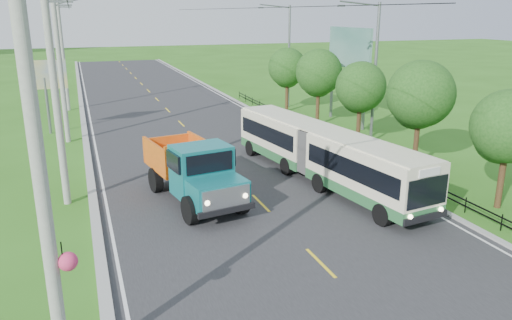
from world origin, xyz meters
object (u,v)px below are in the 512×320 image
pole_far (63,52)px  tree_second (507,130)px  pole_near (56,92)px  pole_mid (61,65)px  streetlight_far (287,53)px  planter_mid (342,141)px  billboard_left (44,79)px  tree_fifth (319,75)px  streetlight_mid (373,69)px  pole_nearest (44,181)px  tree_fourth (360,89)px  tree_back (287,69)px  dump_truck (194,167)px  planter_far (292,118)px  tree_third (419,98)px  billboard_right (349,54)px  planter_near (419,177)px  bus (322,151)px

pole_far → tree_second: pole_far is taller
pole_near → pole_mid: size_ratio=1.00×
streetlight_far → planter_mid: bearing=-98.3°
planter_mid → billboard_left: (-18.10, 10.00, 3.58)m
tree_fifth → streetlight_mid: streetlight_mid is taller
pole_near → planter_mid: pole_near is taller
pole_nearest → pole_far: (-0.02, 36.00, 0.16)m
tree_fourth → streetlight_far: 13.94m
pole_far → planter_mid: pole_far is taller
pole_mid → pole_far: size_ratio=1.00×
tree_back → pole_nearest: bearing=-121.8°
streetlight_mid → dump_truck: bearing=-153.7°
pole_nearest → tree_fourth: pole_nearest is taller
tree_back → planter_far: size_ratio=8.21×
tree_third → tree_second: bearing=-90.0°
billboard_left → billboard_right: bearing=-10.4°
tree_fourth → dump_truck: size_ratio=0.76×
pole_near → pole_far: 24.00m
pole_nearest → planter_mid: bearing=45.3°
planter_near → bus: bearing=157.7°
pole_near → planter_mid: 18.23m
pole_far → tree_fourth: pole_far is taller
pole_near → streetlight_mid: bearing=14.8°
pole_mid → tree_second: pole_mid is taller
pole_near → pole_mid: 12.00m
pole_mid → tree_back: pole_mid is taller
tree_fifth → pole_mid: bearing=177.3°
pole_near → tree_second: (18.12, -6.86, -1.57)m
pole_near → tree_back: pole_near is taller
pole_mid → planter_near: bearing=-41.7°
pole_near → billboard_left: pole_near is taller
tree_fifth → planter_far: bearing=124.0°
tree_back → planter_mid: size_ratio=8.21×
pole_mid → bus: (12.28, -13.12, -3.46)m
tree_second → tree_third: size_ratio=0.88×
tree_fourth → streetlight_mid: bearing=-10.1°
planter_far → billboard_left: bearing=173.7°
tree_third → tree_back: bearing=90.0°
bus → billboard_left: bearing=121.9°
tree_back → billboard_right: (2.44, -6.14, 1.69)m
streetlight_far → dump_truck: bearing=-123.0°
tree_back → bus: tree_back is taller
streetlight_far → bus: size_ratio=0.64×
pole_far → planter_far: (16.86, -11.00, -4.81)m
pole_far → streetlight_mid: (18.90, -19.00, -0.19)m
pole_mid → dump_truck: 15.11m
planter_near → planter_far: bearing=90.0°
pole_near → streetlight_mid: (18.90, 5.00, -0.19)m
pole_mid → dump_truck: size_ratio=1.41×
tree_second → tree_fourth: (0.00, 12.00, 0.07)m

